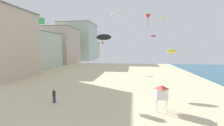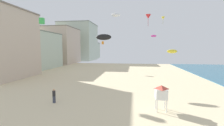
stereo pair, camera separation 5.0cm
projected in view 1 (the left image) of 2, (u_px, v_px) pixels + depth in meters
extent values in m
cube|color=#B7C6B2|center=(37.00, 51.00, 48.21)|extent=(10.38, 13.40, 11.07)
cube|color=slate|center=(36.00, 33.00, 47.69)|extent=(10.59, 13.67, 0.30)
cube|color=#C6B29E|center=(62.00, 46.00, 64.82)|extent=(11.10, 14.85, 14.77)
cube|color=slate|center=(61.00, 28.00, 64.13)|extent=(11.33, 15.15, 0.30)
cube|color=#B7C6B2|center=(78.00, 42.00, 84.24)|extent=(17.34, 18.06, 19.69)
cube|color=slate|center=(78.00, 24.00, 83.33)|extent=(17.68, 18.42, 0.30)
cube|color=#B7C6B2|center=(88.00, 51.00, 102.21)|extent=(13.40, 12.30, 10.12)
cube|color=slate|center=(88.00, 43.00, 101.73)|extent=(13.67, 12.54, 0.30)
cube|color=#383D4C|center=(54.00, 99.00, 17.15)|extent=(0.28, 0.18, 0.80)
cylinder|color=#262628|center=(54.00, 93.00, 17.09)|extent=(0.34, 0.34, 0.60)
sphere|color=tan|center=(54.00, 90.00, 17.05)|extent=(0.24, 0.24, 0.24)
cylinder|color=white|center=(157.00, 106.00, 14.66)|extent=(0.10, 0.10, 1.20)
cylinder|color=white|center=(167.00, 106.00, 14.53)|extent=(0.10, 0.10, 1.20)
cylinder|color=white|center=(156.00, 103.00, 15.54)|extent=(0.10, 0.10, 1.20)
cylinder|color=white|center=(165.00, 103.00, 15.42)|extent=(0.10, 0.10, 1.20)
cube|color=white|center=(161.00, 94.00, 14.94)|extent=(1.10, 1.10, 1.00)
pyramid|color=#D14C3D|center=(162.00, 87.00, 14.87)|extent=(1.10, 1.10, 0.35)
ellipsoid|color=black|center=(104.00, 37.00, 24.95)|extent=(2.54, 0.71, 0.99)
cube|color=green|center=(42.00, 21.00, 24.51)|extent=(0.62, 0.62, 0.98)
cube|color=orange|center=(103.00, 43.00, 42.02)|extent=(0.53, 0.53, 0.83)
cone|color=yellow|center=(163.00, 18.00, 39.39)|extent=(0.86, 0.86, 0.70)
cylinder|color=#A49220|center=(163.00, 22.00, 39.48)|extent=(0.05, 0.05, 1.25)
cone|color=red|center=(148.00, 17.00, 40.30)|extent=(1.38, 1.38, 1.13)
cylinder|color=maroon|center=(148.00, 23.00, 40.44)|extent=(0.08, 0.08, 2.00)
ellipsoid|color=yellow|center=(172.00, 51.00, 29.08)|extent=(1.89, 0.53, 0.74)
ellipsoid|color=#DB3D9E|center=(153.00, 36.00, 42.02)|extent=(1.53, 0.42, 0.59)
ellipsoid|color=white|center=(116.00, 15.00, 35.61)|extent=(2.15, 0.60, 0.84)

